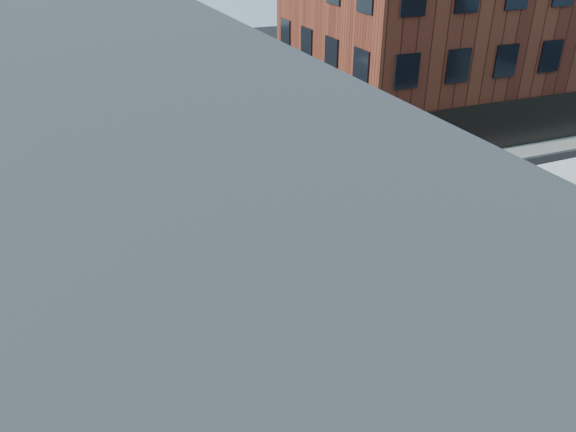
% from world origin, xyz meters
% --- Properties ---
extents(ground, '(120.00, 120.00, 0.00)m').
position_xyz_m(ground, '(0.00, 0.00, 0.00)').
color(ground, black).
rests_on(ground, ground).
extents(sidewalk_ne, '(30.00, 30.00, 0.15)m').
position_xyz_m(sidewalk_ne, '(21.00, 21.00, 0.07)').
color(sidewalk_ne, gray).
rests_on(sidewalk_ne, ground).
extents(building_ne, '(25.00, 16.00, 12.00)m').
position_xyz_m(building_ne, '(20.50, 16.00, 6.00)').
color(building_ne, '#491B12').
rests_on(building_ne, ground).
extents(tree_near, '(2.69, 2.69, 4.49)m').
position_xyz_m(tree_near, '(7.56, 9.98, 3.16)').
color(tree_near, black).
rests_on(tree_near, ground).
extents(tree_far, '(2.43, 2.43, 4.07)m').
position_xyz_m(tree_far, '(7.56, 15.98, 2.87)').
color(tree_far, black).
rests_on(tree_far, ground).
extents(signal_pole, '(1.29, 1.24, 4.60)m').
position_xyz_m(signal_pole, '(-6.72, -6.68, 2.86)').
color(signal_pole, black).
rests_on(signal_pole, ground).
extents(box_truck, '(8.88, 2.87, 3.98)m').
position_xyz_m(box_truck, '(10.25, -3.47, 2.07)').
color(box_truck, white).
rests_on(box_truck, ground).
extents(traffic_cone, '(0.42, 0.42, 0.64)m').
position_xyz_m(traffic_cone, '(-4.27, -5.18, 0.31)').
color(traffic_cone, '#F4310A').
rests_on(traffic_cone, ground).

